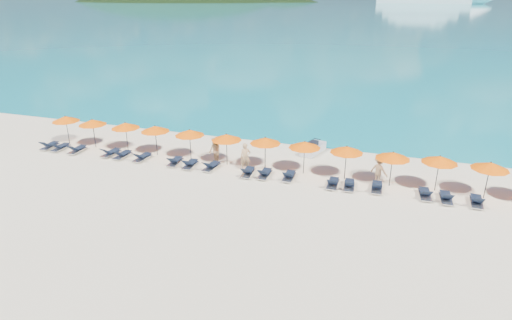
% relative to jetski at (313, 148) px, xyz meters
% --- Properties ---
extents(ground, '(1400.00, 1400.00, 0.00)m').
position_rel_jetski_xyz_m(ground, '(-2.60, -8.63, -0.38)').
color(ground, beige).
extents(sea, '(1600.00, 1300.00, 0.01)m').
position_rel_jetski_xyz_m(sea, '(-2.60, 651.37, -0.37)').
color(sea, '#1FA9B2').
rests_on(sea, ground).
extents(headland_main, '(374.00, 242.00, 126.50)m').
position_rel_jetski_xyz_m(headland_main, '(-302.60, 531.37, -38.38)').
color(headland_main, black).
rests_on(headland_main, ground).
extents(headland_small, '(162.00, 126.00, 85.50)m').
position_rel_jetski_xyz_m(headland_small, '(-152.60, 551.37, -35.38)').
color(headland_small, black).
rests_on(headland_small, ground).
extents(jetski, '(1.55, 2.74, 0.92)m').
position_rel_jetski_xyz_m(jetski, '(0.00, 0.00, 0.00)').
color(jetski, silver).
rests_on(jetski, ground).
extents(beachgoer_a, '(0.82, 0.71, 1.90)m').
position_rel_jetski_xyz_m(beachgoer_a, '(-3.65, -4.74, 0.57)').
color(beachgoer_a, tan).
rests_on(beachgoer_a, ground).
extents(beachgoer_b, '(1.06, 0.99, 1.90)m').
position_rel_jetski_xyz_m(beachgoer_b, '(-6.05, -4.36, 0.57)').
color(beachgoer_b, tan).
rests_on(beachgoer_b, ground).
extents(beachgoer_c, '(1.29, 1.06, 1.82)m').
position_rel_jetski_xyz_m(beachgoer_c, '(4.97, -4.11, 0.53)').
color(beachgoer_c, tan).
rests_on(beachgoer_c, ground).
extents(umbrella_0, '(2.10, 2.10, 2.28)m').
position_rel_jetski_xyz_m(umbrella_0, '(-18.86, -4.00, 1.64)').
color(umbrella_0, black).
rests_on(umbrella_0, ground).
extents(umbrella_1, '(2.10, 2.10, 2.28)m').
position_rel_jetski_xyz_m(umbrella_1, '(-16.26, -4.11, 1.64)').
color(umbrella_1, black).
rests_on(umbrella_1, ground).
extents(umbrella_2, '(2.10, 2.10, 2.28)m').
position_rel_jetski_xyz_m(umbrella_2, '(-13.37, -4.05, 1.64)').
color(umbrella_2, black).
rests_on(umbrella_2, ground).
extents(umbrella_3, '(2.10, 2.10, 2.28)m').
position_rel_jetski_xyz_m(umbrella_3, '(-10.85, -4.06, 1.64)').
color(umbrella_3, black).
rests_on(umbrella_3, ground).
extents(umbrella_4, '(2.10, 2.10, 2.28)m').
position_rel_jetski_xyz_m(umbrella_4, '(-8.06, -4.09, 1.64)').
color(umbrella_4, black).
rests_on(umbrella_4, ground).
extents(umbrella_5, '(2.10, 2.10, 2.28)m').
position_rel_jetski_xyz_m(umbrella_5, '(-5.21, -4.21, 1.64)').
color(umbrella_5, black).
rests_on(umbrella_5, ground).
extents(umbrella_6, '(2.10, 2.10, 2.28)m').
position_rel_jetski_xyz_m(umbrella_6, '(-2.49, -4.03, 1.64)').
color(umbrella_6, black).
rests_on(umbrella_6, ground).
extents(umbrella_7, '(2.10, 2.10, 2.28)m').
position_rel_jetski_xyz_m(umbrella_7, '(0.18, -4.02, 1.64)').
color(umbrella_7, black).
rests_on(umbrella_7, ground).
extents(umbrella_8, '(2.10, 2.10, 2.28)m').
position_rel_jetski_xyz_m(umbrella_8, '(2.89, -4.07, 1.64)').
color(umbrella_8, black).
rests_on(umbrella_8, ground).
extents(umbrella_9, '(2.10, 2.10, 2.28)m').
position_rel_jetski_xyz_m(umbrella_9, '(5.67, -4.23, 1.64)').
color(umbrella_9, black).
rests_on(umbrella_9, ground).
extents(umbrella_10, '(2.10, 2.10, 2.28)m').
position_rel_jetski_xyz_m(umbrella_10, '(8.32, -4.05, 1.64)').
color(umbrella_10, black).
rests_on(umbrella_10, ground).
extents(umbrella_11, '(2.10, 2.10, 2.28)m').
position_rel_jetski_xyz_m(umbrella_11, '(10.98, -4.21, 1.64)').
color(umbrella_11, black).
rests_on(umbrella_11, ground).
extents(lounger_0, '(0.78, 1.75, 0.66)m').
position_rel_jetski_xyz_m(lounger_0, '(-19.45, -5.47, -0.14)').
color(lounger_0, silver).
rests_on(lounger_0, ground).
extents(lounger_1, '(0.70, 1.73, 0.66)m').
position_rel_jetski_xyz_m(lounger_1, '(-18.40, -5.50, -0.14)').
color(lounger_1, silver).
rests_on(lounger_1, ground).
extents(lounger_2, '(0.70, 1.73, 0.66)m').
position_rel_jetski_xyz_m(lounger_2, '(-16.82, -5.52, -0.14)').
color(lounger_2, silver).
rests_on(lounger_2, ground).
extents(lounger_3, '(0.79, 1.76, 0.66)m').
position_rel_jetski_xyz_m(lounger_3, '(-14.01, -5.31, -0.14)').
color(lounger_3, silver).
rests_on(lounger_3, ground).
extents(lounger_4, '(0.63, 1.70, 0.66)m').
position_rel_jetski_xyz_m(lounger_4, '(-12.94, -5.38, -0.14)').
color(lounger_4, silver).
rests_on(lounger_4, ground).
extents(lounger_5, '(0.72, 1.73, 0.66)m').
position_rel_jetski_xyz_m(lounger_5, '(-11.29, -5.36, -0.14)').
color(lounger_5, silver).
rests_on(lounger_5, ground).
extents(lounger_6, '(0.79, 1.75, 0.66)m').
position_rel_jetski_xyz_m(lounger_6, '(-8.66, -5.35, -0.14)').
color(lounger_6, silver).
rests_on(lounger_6, ground).
extents(lounger_7, '(0.74, 1.74, 0.66)m').
position_rel_jetski_xyz_m(lounger_7, '(-7.44, -5.46, -0.14)').
color(lounger_7, silver).
rests_on(lounger_7, ground).
extents(lounger_8, '(0.79, 1.76, 0.66)m').
position_rel_jetski_xyz_m(lounger_8, '(-5.90, -5.34, -0.14)').
color(lounger_8, silver).
rests_on(lounger_8, ground).
extents(lounger_9, '(0.75, 1.74, 0.66)m').
position_rel_jetski_xyz_m(lounger_9, '(-3.21, -5.51, -0.14)').
color(lounger_9, silver).
rests_on(lounger_9, ground).
extents(lounger_10, '(0.65, 1.71, 0.66)m').
position_rel_jetski_xyz_m(lounger_10, '(-2.08, -5.40, -0.14)').
color(lounger_10, silver).
rests_on(lounger_10, ground).
extents(lounger_11, '(0.68, 1.72, 0.66)m').
position_rel_jetski_xyz_m(lounger_11, '(-0.49, -5.25, -0.14)').
color(lounger_11, silver).
rests_on(lounger_11, ground).
extents(lounger_12, '(0.65, 1.71, 0.66)m').
position_rel_jetski_xyz_m(lounger_12, '(2.36, -5.47, -0.14)').
color(lounger_12, silver).
rests_on(lounger_12, ground).
extents(lounger_13, '(0.75, 1.74, 0.66)m').
position_rel_jetski_xyz_m(lounger_13, '(3.35, -5.40, -0.14)').
color(lounger_13, silver).
rests_on(lounger_13, ground).
extents(lounger_14, '(0.67, 1.72, 0.66)m').
position_rel_jetski_xyz_m(lounger_14, '(4.98, -5.19, -0.14)').
color(lounger_14, silver).
rests_on(lounger_14, ground).
extents(lounger_15, '(0.77, 1.75, 0.66)m').
position_rel_jetski_xyz_m(lounger_15, '(7.72, -5.26, -0.14)').
color(lounger_15, silver).
rests_on(lounger_15, ground).
extents(lounger_16, '(0.70, 1.73, 0.66)m').
position_rel_jetski_xyz_m(lounger_16, '(8.85, -5.37, -0.14)').
color(lounger_16, silver).
rests_on(lounger_16, ground).
extents(lounger_17, '(0.69, 1.72, 0.66)m').
position_rel_jetski_xyz_m(lounger_17, '(10.45, -5.33, -0.14)').
color(lounger_17, silver).
rests_on(lounger_17, ground).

